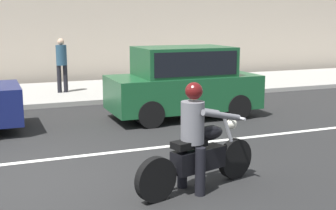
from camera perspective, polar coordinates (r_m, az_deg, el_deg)
ground_plane at (r=7.57m, az=-17.49°, el=-8.90°), size 80.00×80.00×0.00m
sidewalk_slab at (r=15.33m, az=-19.98°, el=1.06°), size 40.00×4.40×0.14m
motorcycle_with_rider_gray at (r=6.65m, az=3.76°, el=-5.22°), size 2.13×0.86×1.61m
parked_hatchback_forest_green at (r=11.50m, az=1.92°, el=3.00°), size 3.75×1.76×1.80m
pedestrian_bystander at (r=14.99m, az=-13.23°, el=5.40°), size 0.34×0.34×1.74m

